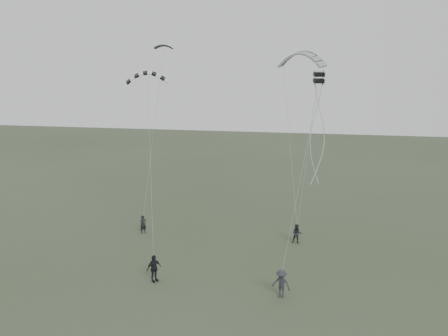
% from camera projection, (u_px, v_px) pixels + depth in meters
% --- Properties ---
extents(ground, '(140.00, 140.00, 0.00)m').
position_uv_depth(ground, '(196.00, 276.00, 31.46)').
color(ground, '#36442C').
rests_on(ground, ground).
extents(flyer_left, '(0.72, 0.71, 1.67)m').
position_uv_depth(flyer_left, '(143.00, 224.00, 39.22)').
color(flyer_left, black).
rests_on(flyer_left, ground).
extents(flyer_right, '(0.87, 0.70, 1.70)m').
position_uv_depth(flyer_right, '(297.00, 234.00, 36.98)').
color(flyer_right, '#222227').
rests_on(flyer_right, ground).
extents(flyer_center, '(1.06, 1.21, 1.96)m').
position_uv_depth(flyer_center, '(154.00, 268.00, 30.41)').
color(flyer_center, black).
rests_on(flyer_center, ground).
extents(flyer_far, '(1.39, 1.06, 1.91)m').
position_uv_depth(flyer_far, '(281.00, 284.00, 28.34)').
color(flyer_far, '#2C2B31').
rests_on(flyer_far, ground).
extents(kite_dark_small, '(1.73, 1.37, 0.62)m').
position_uv_depth(kite_dark_small, '(163.00, 45.00, 38.91)').
color(kite_dark_small, black).
rests_on(kite_dark_small, flyer_left).
extents(kite_pale_large, '(4.67, 3.45, 2.01)m').
position_uv_depth(kite_pale_large, '(301.00, 53.00, 38.91)').
color(kite_pale_large, '#959799').
rests_on(kite_pale_large, flyer_right).
extents(kite_striped, '(3.38, 1.98, 1.39)m').
position_uv_depth(kite_striped, '(148.00, 73.00, 32.86)').
color(kite_striped, black).
rests_on(kite_striped, flyer_center).
extents(kite_box, '(0.81, 0.86, 0.78)m').
position_uv_depth(kite_box, '(319.00, 78.00, 29.94)').
color(kite_box, black).
rests_on(kite_box, flyer_far).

